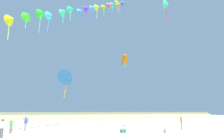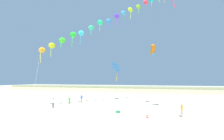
{
  "view_description": "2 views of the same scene",
  "coord_description": "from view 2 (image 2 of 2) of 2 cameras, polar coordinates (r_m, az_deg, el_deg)",
  "views": [
    {
      "loc": [
        -9.06,
        -11.38,
        2.28
      ],
      "look_at": [
        0.66,
        8.27,
        6.86
      ],
      "focal_mm": 32.0,
      "sensor_mm": 36.0,
      "label": 1
    },
    {
      "loc": [
        7.72,
        -13.07,
        4.88
      ],
      "look_at": [
        -0.11,
        13.52,
        6.69
      ],
      "focal_mm": 24.0,
      "sensor_mm": 36.0,
      "label": 2
    }
  ],
  "objects": [
    {
      "name": "person_mid_center",
      "position": [
        32.58,
        -11.53,
        -10.51
      ],
      "size": [
        0.6,
        0.23,
        1.72
      ],
      "color": "gray",
      "rests_on": "ground"
    },
    {
      "name": "large_kite_mid_trail",
      "position": [
        36.21,
        1.95,
        1.44
      ],
      "size": [
        3.5,
        3.49,
        5.15
      ],
      "color": "blue"
    },
    {
      "name": "dune_ridge",
      "position": [
        62.78,
        9.38,
        -7.19
      ],
      "size": [
        120.0,
        13.44,
        2.1
      ],
      "color": "beige",
      "rests_on": "ground"
    },
    {
      "name": "beach_ball",
      "position": [
        20.5,
        13.34,
        -16.9
      ],
      "size": [
        0.36,
        0.36,
        0.36
      ],
      "color": "red",
      "rests_on": "ground"
    },
    {
      "name": "person_near_right",
      "position": [
        22.25,
        25.04,
        -13.46
      ],
      "size": [
        0.4,
        0.55,
        1.71
      ],
      "color": "gray",
      "rests_on": "ground"
    },
    {
      "name": "ground_plane",
      "position": [
        15.95,
        -14.5,
        -21.44
      ],
      "size": [
        240.0,
        240.0,
        0.0
      ],
      "primitive_type": "plane",
      "color": "beige"
    },
    {
      "name": "person_far_left",
      "position": [
        31.53,
        -15.96,
        -10.9
      ],
      "size": [
        0.53,
        0.21,
        1.5
      ],
      "color": "#726656",
      "rests_on": "ground"
    },
    {
      "name": "kite_banner_string",
      "position": [
        33.05,
        1.79,
        20.08
      ],
      "size": [
        25.29,
        17.73,
        27.09
      ],
      "color": "orange"
    },
    {
      "name": "beach_cooler",
      "position": [
        22.91,
        2.33,
        -15.49
      ],
      "size": [
        0.58,
        0.41,
        0.46
      ],
      "color": "#23844C",
      "rests_on": "ground"
    },
    {
      "name": "large_kite_high_solo",
      "position": [
        30.44,
        15.31,
        7.41
      ],
      "size": [
        1.4,
        1.52,
        2.51
      ],
      "color": "#C15F0B"
    },
    {
      "name": "person_near_left",
      "position": [
        28.74,
        -21.49,
        -11.33
      ],
      "size": [
        0.58,
        0.22,
        1.65
      ],
      "color": "#474C56",
      "rests_on": "ground"
    }
  ]
}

